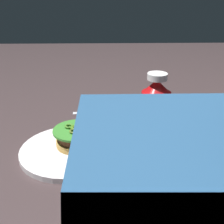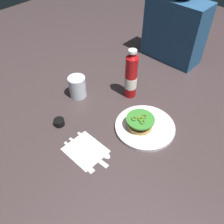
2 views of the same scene
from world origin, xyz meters
The scene contains 11 objects.
ground_plane centered at (0.00, 0.00, 0.00)m, with size 3.00×3.00×0.00m, color #3C2F30.
dinner_plate centered at (0.12, 0.01, 0.01)m, with size 0.26×0.26×0.01m, color silver.
burger_sandwich centered at (0.10, -0.01, 0.04)m, with size 0.12×0.12×0.05m.
ketchup_bottle centered at (-0.07, 0.14, 0.11)m, with size 0.06×0.06×0.25m.
water_glass centered at (-0.26, -0.04, 0.05)m, with size 0.08×0.08×0.11m, color silver.
condiment_cup centered at (-0.17, -0.23, 0.01)m, with size 0.05×0.05×0.03m, color black.
napkin centered at (0.02, -0.25, 0.00)m, with size 0.15×0.13×0.00m, color white.
fork_utensil centered at (0.04, -0.29, 0.00)m, with size 0.19×0.04×0.00m.
butter_knife centered at (0.05, -0.24, 0.00)m, with size 0.21×0.02×0.00m.
spoon_utensil centered at (0.05, -0.21, 0.00)m, with size 0.19×0.03×0.00m.
diner_person centered at (-0.12, 0.56, 0.21)m, with size 0.33×0.15×0.49m.
Camera 2 is at (0.50, -0.60, 0.80)m, focal length 39.12 mm.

